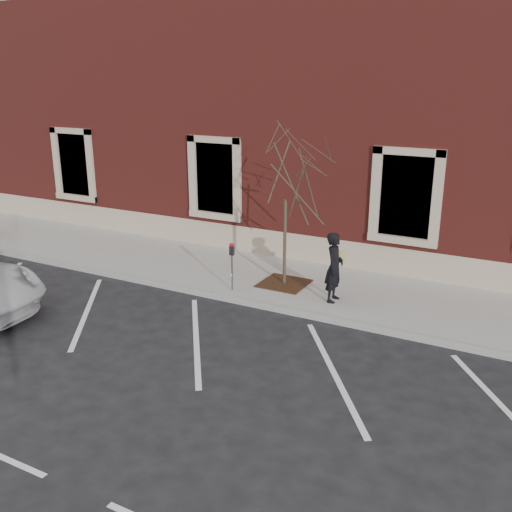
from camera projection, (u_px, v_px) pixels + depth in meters
The scene contains 9 objects.
ground at pixel (245, 304), 14.36m from camera, with size 120.00×120.00×0.00m, color #28282B.
sidewalk_near at pixel (275, 280), 15.81m from camera, with size 40.00×3.50×0.15m, color #B6B2AB.
curb_near at pixel (244, 302), 14.30m from camera, with size 40.00×0.12×0.15m, color #9E9E99.
parking_stripes at pixel (196, 338), 12.51m from camera, with size 28.00×4.40×0.01m, color silver, non-canonical shape.
building_civic at pixel (353, 120), 19.65m from camera, with size 40.00×8.62×8.00m.
man at pixel (334, 267), 13.92m from camera, with size 0.64×0.42×1.75m, color black.
parking_meter at pixel (232, 258), 14.60m from camera, with size 0.11×0.09×1.26m.
tree_grate at pixel (284, 283), 15.30m from camera, with size 1.21×1.21×0.03m, color #3F2314.
sapling at pixel (286, 175), 14.41m from camera, with size 2.52×2.52×4.20m.
Camera 1 is at (6.50, -11.61, 5.54)m, focal length 40.00 mm.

